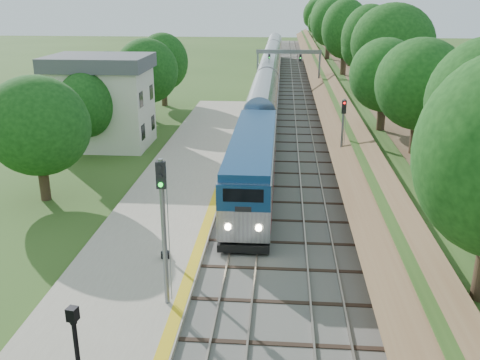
# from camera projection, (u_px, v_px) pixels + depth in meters

# --- Properties ---
(trackbed) EXTENTS (9.50, 170.00, 0.28)m
(trackbed) POSITION_uv_depth(u_px,v_px,m) (284.00, 91.00, 75.30)
(trackbed) COLOR #4C4944
(trackbed) RESTS_ON ground
(platform) EXTENTS (6.40, 68.00, 0.38)m
(platform) POSITION_uv_depth(u_px,v_px,m) (170.00, 204.00, 34.39)
(platform) COLOR gray
(platform) RESTS_ON ground
(yellow_stripe) EXTENTS (0.55, 68.00, 0.01)m
(yellow_stripe) POSITION_uv_depth(u_px,v_px,m) (214.00, 202.00, 34.11)
(yellow_stripe) COLOR gold
(yellow_stripe) RESTS_ON platform
(embankment) EXTENTS (10.64, 170.00, 11.70)m
(embankment) POSITION_uv_depth(u_px,v_px,m) (344.00, 78.00, 74.06)
(embankment) COLOR brown
(embankment) RESTS_ON ground
(station_building) EXTENTS (8.60, 6.60, 8.00)m
(station_building) POSITION_uv_depth(u_px,v_px,m) (102.00, 101.00, 46.94)
(station_building) COLOR silver
(station_building) RESTS_ON ground
(signal_gantry) EXTENTS (8.40, 0.38, 6.20)m
(signal_gantry) POSITION_uv_depth(u_px,v_px,m) (288.00, 61.00, 68.99)
(signal_gantry) COLOR slate
(signal_gantry) RESTS_ON ground
(trees_behind_platform) EXTENTS (7.82, 53.32, 7.21)m
(trees_behind_platform) POSITION_uv_depth(u_px,v_px,m) (98.00, 120.00, 37.80)
(trees_behind_platform) COLOR #332316
(trees_behind_platform) RESTS_ON ground
(train) EXTENTS (2.80, 93.38, 4.12)m
(train) POSITION_uv_depth(u_px,v_px,m) (269.00, 81.00, 70.10)
(train) COLOR black
(train) RESTS_ON trackbed
(lamppost_far) EXTENTS (0.47, 0.47, 4.71)m
(lamppost_far) POSITION_uv_depth(u_px,v_px,m) (164.00, 219.00, 26.26)
(lamppost_far) COLOR black
(lamppost_far) RESTS_ON platform
(signal_platform) EXTENTS (0.38, 0.30, 6.48)m
(signal_platform) POSITION_uv_depth(u_px,v_px,m) (163.00, 217.00, 21.74)
(signal_platform) COLOR slate
(signal_platform) RESTS_ON platform
(signal_farside) EXTENTS (0.32, 0.25, 5.83)m
(signal_farside) POSITION_uv_depth(u_px,v_px,m) (342.00, 130.00, 38.43)
(signal_farside) COLOR slate
(signal_farside) RESTS_ON ground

